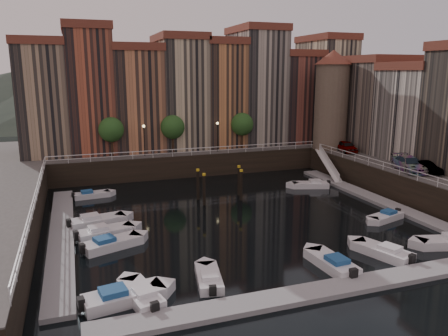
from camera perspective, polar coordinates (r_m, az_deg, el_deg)
name	(u,v)px	position (r m, az deg, el deg)	size (l,w,h in m)	color
ground	(234,213)	(43.87, 1.30, -5.92)	(200.00, 200.00, 0.00)	black
quay_far	(175,154)	(67.73, -6.42, 1.89)	(80.00, 20.00, 3.00)	black
dock_left	(61,234)	(40.38, -20.46, -8.12)	(2.00, 28.00, 0.35)	gray
dock_right	(375,199)	(50.79, 19.15, -3.84)	(2.00, 28.00, 0.35)	gray
dock_near	(327,290)	(29.72, 13.29, -15.24)	(30.00, 2.00, 0.35)	gray
mountains	(122,90)	(149.99, -13.15, 9.87)	(145.00, 100.00, 18.00)	#2D382D
far_terrace	(199,92)	(65.07, -3.24, 9.90)	(48.70, 10.30, 17.50)	#987D60
right_terrace	(425,107)	(59.50, 24.81, 7.21)	(9.30, 24.30, 14.00)	#6C5E52
corner_tower	(331,98)	(63.82, 13.86, 8.83)	(5.20, 5.20, 13.80)	#6B5B4C
promenade_trees	(177,127)	(59.15, -6.10, 5.35)	(21.20, 3.20, 5.20)	black
street_lamps	(182,133)	(58.35, -5.54, 4.58)	(10.36, 0.36, 4.18)	black
railings	(218,166)	(47.31, -0.74, 0.21)	(36.08, 34.04, 0.52)	white
gangway	(328,164)	(59.56, 13.44, 0.57)	(2.78, 8.32, 3.73)	white
mooring_pilings	(221,185)	(47.86, -0.41, -2.28)	(5.25, 2.80, 3.78)	black
boat_left_0	(122,297)	(28.41, -13.16, -16.09)	(5.33, 2.69, 1.20)	silver
boat_left_1	(111,244)	(36.54, -14.56, -9.54)	(5.09, 3.29, 1.15)	silver
boat_left_2	(104,232)	(39.09, -15.37, -8.11)	(5.18, 2.88, 1.16)	silver
boat_left_3	(96,221)	(42.04, -16.32, -6.68)	(5.35, 2.80, 1.20)	silver
boat_left_4	(91,195)	(51.30, -16.98, -3.37)	(4.18, 1.89, 0.94)	silver
boat_right_0	(448,242)	(39.98, 27.19, -8.63)	(5.07, 2.95, 1.13)	silver
boat_right_1	(386,217)	(44.58, 20.38, -5.99)	(4.23, 2.53, 0.95)	silver
boat_right_4	(311,185)	(54.32, 11.32, -2.15)	(4.68, 2.89, 1.05)	silver
boat_near_0	(141,295)	(28.53, -10.75, -15.96)	(2.54, 4.65, 1.04)	silver
boat_near_1	(209,278)	(30.07, -2.00, -14.20)	(2.26, 4.41, 0.99)	silver
boat_near_2	(332,263)	(33.02, 13.97, -11.96)	(2.08, 4.97, 1.13)	silver
boat_near_3	(384,252)	(36.07, 20.11, -10.23)	(3.18, 4.95, 1.11)	silver
car_a	(347,147)	(61.91, 15.73, 2.63)	(1.79, 4.45, 1.52)	gray
car_b	(426,168)	(51.84, 24.83, -0.03)	(1.37, 3.94, 1.30)	gray
car_c	(409,165)	(52.21, 23.06, 0.38)	(2.26, 5.55, 1.61)	gray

